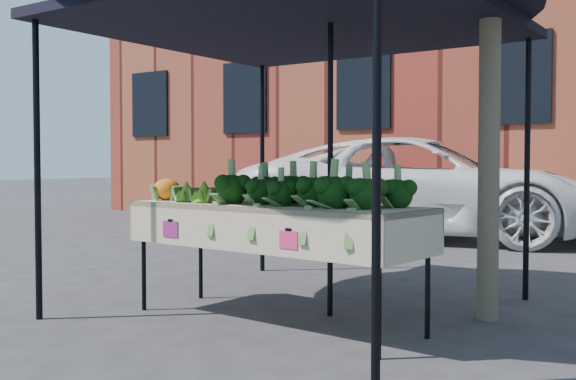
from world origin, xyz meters
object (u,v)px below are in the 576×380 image
(canopy, at_px, (299,144))
(street_tree, at_px, (491,13))
(table, at_px, (273,264))
(vehicle, at_px, (422,56))

(canopy, distance_m, street_tree, 1.79)
(table, relative_size, street_tree, 0.52)
(vehicle, bearing_deg, canopy, -178.27)
(table, bearing_deg, canopy, 102.71)
(table, xyz_separation_m, canopy, (-0.12, 0.53, 0.92))
(street_tree, bearing_deg, canopy, -161.02)
(table, relative_size, vehicle, 0.42)
(vehicle, relative_size, street_tree, 1.26)
(vehicle, bearing_deg, street_tree, -163.60)
(table, xyz_separation_m, street_tree, (1.30, 1.02, 1.90))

